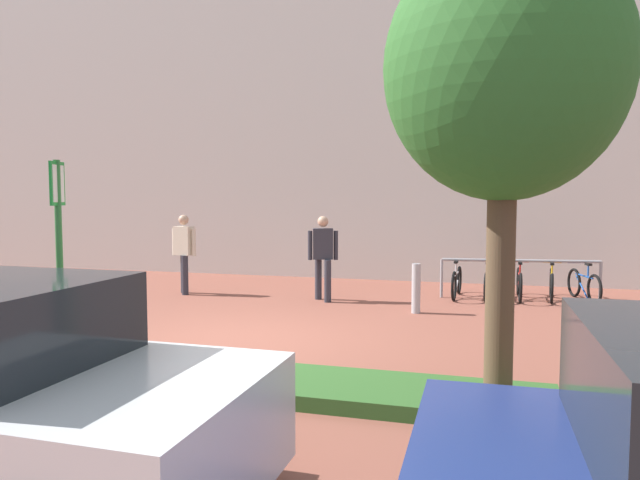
{
  "coord_description": "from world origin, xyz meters",
  "views": [
    {
      "loc": [
        3.52,
        -7.86,
        2.1
      ],
      "look_at": [
        0.65,
        2.29,
        1.33
      ],
      "focal_mm": 33.19,
      "sensor_mm": 36.0,
      "label": 1
    }
  ],
  "objects_px": {
    "bike_rack_cluster": "(519,282)",
    "bollard_steel": "(416,288)",
    "parking_sign_post": "(59,234)",
    "person_shirt_white": "(184,249)",
    "bike_at_sign": "(66,339)",
    "tree_sidewalk": "(505,71)",
    "person_suited_dark": "(323,252)"
  },
  "relations": [
    {
      "from": "bike_rack_cluster",
      "to": "person_suited_dark",
      "type": "bearing_deg",
      "value": -161.63
    },
    {
      "from": "tree_sidewalk",
      "to": "bike_rack_cluster",
      "type": "distance_m",
      "value": 7.34
    },
    {
      "from": "bollard_steel",
      "to": "person_suited_dark",
      "type": "xyz_separation_m",
      "value": [
        -1.97,
        0.78,
        0.53
      ]
    },
    {
      "from": "bike_at_sign",
      "to": "person_suited_dark",
      "type": "distance_m",
      "value": 5.73
    },
    {
      "from": "person_suited_dark",
      "to": "parking_sign_post",
      "type": "bearing_deg",
      "value": -107.4
    },
    {
      "from": "bike_at_sign",
      "to": "person_shirt_white",
      "type": "bearing_deg",
      "value": 103.89
    },
    {
      "from": "tree_sidewalk",
      "to": "person_suited_dark",
      "type": "distance_m",
      "value": 6.76
    },
    {
      "from": "parking_sign_post",
      "to": "person_shirt_white",
      "type": "relative_size",
      "value": 1.48
    },
    {
      "from": "parking_sign_post",
      "to": "person_shirt_white",
      "type": "xyz_separation_m",
      "value": [
        -1.39,
        5.55,
        -0.67
      ]
    },
    {
      "from": "tree_sidewalk",
      "to": "bike_rack_cluster",
      "type": "relative_size",
      "value": 1.45
    },
    {
      "from": "bollard_steel",
      "to": "person_shirt_white",
      "type": "height_order",
      "value": "person_shirt_white"
    },
    {
      "from": "tree_sidewalk",
      "to": "person_shirt_white",
      "type": "relative_size",
      "value": 2.69
    },
    {
      "from": "parking_sign_post",
      "to": "person_suited_dark",
      "type": "relative_size",
      "value": 1.48
    },
    {
      "from": "person_suited_dark",
      "to": "person_shirt_white",
      "type": "relative_size",
      "value": 1.0
    },
    {
      "from": "bollard_steel",
      "to": "person_suited_dark",
      "type": "height_order",
      "value": "person_suited_dark"
    },
    {
      "from": "bollard_steel",
      "to": "person_shirt_white",
      "type": "distance_m",
      "value": 5.18
    },
    {
      "from": "bike_rack_cluster",
      "to": "bike_at_sign",
      "type": "bearing_deg",
      "value": -130.14
    },
    {
      "from": "tree_sidewalk",
      "to": "parking_sign_post",
      "type": "distance_m",
      "value": 5.31
    },
    {
      "from": "bike_rack_cluster",
      "to": "bollard_steel",
      "type": "bearing_deg",
      "value": -132.47
    },
    {
      "from": "bike_at_sign",
      "to": "tree_sidewalk",
      "type": "bearing_deg",
      "value": -0.08
    },
    {
      "from": "parking_sign_post",
      "to": "bike_rack_cluster",
      "type": "xyz_separation_m",
      "value": [
        5.58,
        6.81,
        -1.31
      ]
    },
    {
      "from": "bike_at_sign",
      "to": "person_suited_dark",
      "type": "height_order",
      "value": "person_suited_dark"
    },
    {
      "from": "person_suited_dark",
      "to": "person_shirt_white",
      "type": "xyz_separation_m",
      "value": [
        -3.13,
        0.01,
        0.0
      ]
    },
    {
      "from": "bike_at_sign",
      "to": "bollard_steel",
      "type": "height_order",
      "value": "bollard_steel"
    },
    {
      "from": "person_shirt_white",
      "to": "bollard_steel",
      "type": "bearing_deg",
      "value": -8.79
    },
    {
      "from": "tree_sidewalk",
      "to": "parking_sign_post",
      "type": "height_order",
      "value": "tree_sidewalk"
    },
    {
      "from": "bike_rack_cluster",
      "to": "bollard_steel",
      "type": "xyz_separation_m",
      "value": [
        -1.88,
        -2.05,
        0.1
      ]
    },
    {
      "from": "tree_sidewalk",
      "to": "person_shirt_white",
      "type": "height_order",
      "value": "tree_sidewalk"
    },
    {
      "from": "tree_sidewalk",
      "to": "bike_rack_cluster",
      "type": "height_order",
      "value": "tree_sidewalk"
    },
    {
      "from": "tree_sidewalk",
      "to": "person_suited_dark",
      "type": "height_order",
      "value": "tree_sidewalk"
    },
    {
      "from": "parking_sign_post",
      "to": "bike_at_sign",
      "type": "height_order",
      "value": "parking_sign_post"
    },
    {
      "from": "bollard_steel",
      "to": "person_shirt_white",
      "type": "relative_size",
      "value": 0.52
    }
  ]
}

